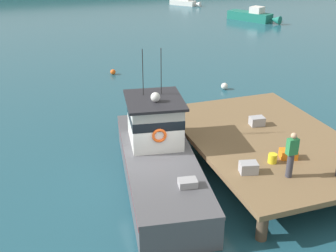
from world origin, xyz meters
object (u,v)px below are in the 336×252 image
(moored_boat_outer_mooring, at_px, (253,16))
(crate_stack_near_edge, at_px, (257,121))
(crate_single_by_cleat, at_px, (288,154))
(mooring_buoy_outer, at_px, (113,72))
(bait_bucket, at_px, (272,158))
(mooring_buoy_spare_mooring, at_px, (224,86))
(moored_boat_far_right, at_px, (185,2))
(deckhand_further_back, at_px, (291,154))
(crate_stack_mid_dock, at_px, (249,168))
(main_fishing_boat, at_px, (158,153))

(moored_boat_outer_mooring, bearing_deg, crate_stack_near_edge, -119.11)
(crate_single_by_cleat, bearing_deg, mooring_buoy_outer, 101.57)
(bait_bucket, height_order, moored_boat_outer_mooring, moored_boat_outer_mooring)
(crate_stack_near_edge, relative_size, bait_bucket, 1.76)
(bait_bucket, xyz_separation_m, mooring_buoy_spare_mooring, (3.32, 10.63, -1.17))
(bait_bucket, height_order, moored_boat_far_right, bait_bucket)
(deckhand_further_back, relative_size, moored_boat_far_right, 0.42)
(crate_stack_mid_dock, relative_size, mooring_buoy_spare_mooring, 1.47)
(main_fishing_boat, relative_size, mooring_buoy_outer, 27.63)
(crate_stack_mid_dock, xyz_separation_m, deckhand_further_back, (1.16, -0.67, 0.67))
(crate_single_by_cleat, bearing_deg, moored_boat_far_right, 73.98)
(main_fishing_boat, relative_size, crate_stack_near_edge, 16.60)
(mooring_buoy_spare_mooring, bearing_deg, mooring_buoy_outer, 138.63)
(moored_boat_outer_mooring, bearing_deg, bait_bucket, -118.24)
(mooring_buoy_outer, bearing_deg, crate_stack_near_edge, -74.23)
(moored_boat_far_right, bearing_deg, mooring_buoy_outer, -120.00)
(moored_boat_far_right, height_order, mooring_buoy_outer, moored_boat_far_right)
(crate_single_by_cleat, distance_m, bait_bucket, 0.73)
(crate_stack_near_edge, relative_size, moored_boat_outer_mooring, 0.10)
(bait_bucket, relative_size, moored_boat_far_right, 0.09)
(crate_stack_mid_dock, height_order, mooring_buoy_spare_mooring, crate_stack_mid_dock)
(deckhand_further_back, height_order, mooring_buoy_outer, deckhand_further_back)
(moored_boat_outer_mooring, distance_m, mooring_buoy_spare_mooring, 22.83)
(bait_bucket, distance_m, mooring_buoy_outer, 15.98)
(moored_boat_outer_mooring, distance_m, mooring_buoy_outer, 23.08)
(deckhand_further_back, bearing_deg, crate_stack_mid_dock, 149.89)
(bait_bucket, bearing_deg, mooring_buoy_outer, 98.94)
(bait_bucket, xyz_separation_m, deckhand_further_back, (0.01, -1.01, 0.69))
(deckhand_further_back, bearing_deg, crate_stack_near_edge, 74.79)
(moored_boat_far_right, xyz_separation_m, mooring_buoy_spare_mooring, (-9.49, -31.59, -0.17))
(moored_boat_outer_mooring, xyz_separation_m, moored_boat_far_right, (-3.12, 12.57, -0.16))
(main_fishing_boat, bearing_deg, mooring_buoy_spare_mooring, 50.33)
(crate_stack_near_edge, relative_size, moored_boat_far_right, 0.16)
(deckhand_further_back, bearing_deg, moored_boat_outer_mooring, 62.56)
(crate_stack_mid_dock, xyz_separation_m, crate_single_by_cleat, (1.87, 0.44, -0.03))
(bait_bucket, xyz_separation_m, moored_boat_outer_mooring, (15.93, 29.66, -0.84))
(crate_stack_mid_dock, distance_m, mooring_buoy_spare_mooring, 11.91)
(crate_stack_mid_dock, height_order, moored_boat_far_right, crate_stack_mid_dock)
(moored_boat_outer_mooring, bearing_deg, moored_boat_far_right, 103.93)
(deckhand_further_back, distance_m, moored_boat_outer_mooring, 34.59)
(crate_stack_near_edge, bearing_deg, deckhand_further_back, -105.21)
(crate_stack_near_edge, height_order, bait_bucket, crate_stack_near_edge)
(crate_stack_mid_dock, relative_size, bait_bucket, 1.76)
(mooring_buoy_spare_mooring, bearing_deg, crate_single_by_cleat, -103.87)
(moored_boat_far_right, distance_m, mooring_buoy_spare_mooring, 32.99)
(crate_stack_near_edge, relative_size, mooring_buoy_outer, 1.66)
(crate_single_by_cleat, xyz_separation_m, deckhand_further_back, (-0.72, -1.11, 0.69))
(deckhand_further_back, bearing_deg, moored_boat_far_right, 73.50)
(main_fishing_boat, relative_size, crate_single_by_cleat, 16.60)
(deckhand_further_back, relative_size, mooring_buoy_outer, 4.52)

